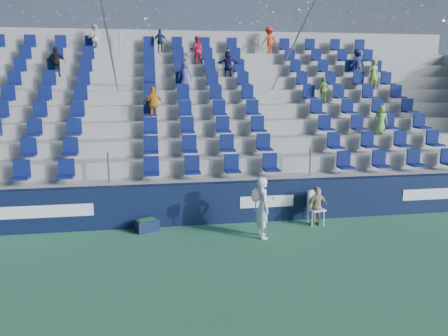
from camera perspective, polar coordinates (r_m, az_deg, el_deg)
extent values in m
plane|color=#31734E|center=(9.98, 1.44, -12.91)|extent=(70.00, 70.00, 0.00)
cube|color=#0E1735|center=(12.69, -1.15, -4.58)|extent=(24.00, 0.30, 1.20)
cube|color=white|center=(12.86, -23.79, -5.29)|extent=(3.20, 0.02, 0.34)
cube|color=white|center=(12.82, 5.63, -4.38)|extent=(1.60, 0.02, 0.34)
cube|color=white|center=(15.15, 26.22, -3.04)|extent=(2.40, 0.02, 0.34)
cube|color=#A4A49F|center=(13.24, -1.49, -3.90)|extent=(24.00, 0.85, 1.20)
cube|color=#A4A49F|center=(13.99, -1.96, -1.99)|extent=(24.00, 0.85, 1.70)
cube|color=#A4A49F|center=(14.76, -2.38, -0.28)|extent=(24.00, 0.85, 2.20)
cube|color=#A4A49F|center=(15.54, -2.75, 1.26)|extent=(24.00, 0.85, 2.70)
cube|color=#A4A49F|center=(16.33, -3.09, 2.65)|extent=(24.00, 0.85, 3.20)
cube|color=#A4A49F|center=(17.13, -3.40, 3.92)|extent=(24.00, 0.85, 3.70)
cube|color=#A4A49F|center=(17.94, -3.69, 5.06)|extent=(24.00, 0.85, 4.20)
cube|color=#A4A49F|center=(18.76, -3.95, 6.11)|extent=(24.00, 0.85, 4.70)
cube|color=#A4A49F|center=(19.58, -4.19, 7.08)|extent=(24.00, 0.85, 5.20)
cube|color=#A4A49F|center=(20.22, -4.37, 8.64)|extent=(24.00, 0.50, 6.20)
cube|color=#0D1851|center=(13.02, -1.51, 0.14)|extent=(16.05, 0.50, 0.70)
cube|color=#0D1851|center=(13.76, -1.99, 2.87)|extent=(16.05, 0.50, 0.70)
cube|color=#0D1851|center=(14.53, -2.43, 5.32)|extent=(16.05, 0.50, 0.70)
cube|color=#0D1851|center=(15.33, -2.82, 7.53)|extent=(16.05, 0.50, 0.70)
cube|color=#0D1851|center=(16.14, -3.17, 9.51)|extent=(16.05, 0.50, 0.70)
cube|color=#0D1851|center=(16.98, -3.50, 11.29)|extent=(16.05, 0.50, 0.70)
cube|color=#0D1851|center=(17.83, -3.79, 12.91)|extent=(16.05, 0.50, 0.70)
cube|color=#0D1851|center=(18.69, -4.07, 14.38)|extent=(16.05, 0.50, 0.70)
cube|color=#0D1851|center=(19.57, -4.32, 15.72)|extent=(16.05, 0.50, 0.70)
cylinder|color=gray|center=(16.10, -14.13, 12.02)|extent=(0.06, 7.68, 4.55)
cylinder|color=gray|center=(16.71, 7.32, 12.25)|extent=(0.06, 7.68, 4.55)
imported|color=#3F3E89|center=(16.89, -5.12, 11.93)|extent=(0.54, 0.36, 1.09)
imported|color=#191745|center=(17.96, 0.54, 13.44)|extent=(1.00, 0.54, 1.02)
imported|color=#9BB648|center=(19.01, 18.93, 11.47)|extent=(0.45, 0.31, 1.19)
imported|color=red|center=(20.13, 5.92, 16.22)|extent=(0.84, 0.65, 1.15)
imported|color=#172647|center=(19.46, -8.32, 16.07)|extent=(0.62, 0.39, 0.98)
imported|color=#7FB147|center=(16.38, 19.79, 5.95)|extent=(0.57, 0.45, 1.03)
imported|color=beige|center=(19.60, -16.53, 15.92)|extent=(0.55, 0.43, 1.13)
imported|color=orange|center=(15.17, -9.18, 8.25)|extent=(0.74, 0.44, 1.18)
imported|color=#BD1940|center=(18.67, -3.58, 15.07)|extent=(0.57, 0.46, 1.14)
imported|color=black|center=(18.06, -21.03, 12.81)|extent=(0.66, 0.30, 1.10)
imported|color=#19214D|center=(19.64, 17.01, 12.97)|extent=(0.82, 0.59, 1.14)
imported|color=#88B046|center=(17.23, 12.86, 9.85)|extent=(0.62, 0.39, 0.99)
imported|color=silver|center=(11.54, 5.08, -5.15)|extent=(0.39, 0.60, 1.64)
cylinder|color=navy|center=(11.22, 4.16, -5.02)|extent=(0.03, 0.03, 0.28)
torus|color=black|center=(11.14, 4.18, -3.54)|extent=(0.30, 0.17, 0.28)
plane|color=#262626|center=(11.14, 4.18, -3.54)|extent=(0.30, 0.16, 0.29)
sphere|color=yellow|center=(11.34, 6.58, -4.05)|extent=(0.07, 0.07, 0.07)
sphere|color=yellow|center=(11.39, 6.50, -3.82)|extent=(0.07, 0.07, 0.07)
cube|color=white|center=(12.87, 11.93, -5.31)|extent=(0.51, 0.51, 0.04)
cube|color=white|center=(12.98, 11.66, -3.93)|extent=(0.43, 0.13, 0.53)
cylinder|color=white|center=(12.72, 11.43, -6.59)|extent=(0.03, 0.03, 0.43)
cylinder|color=white|center=(12.85, 12.89, -6.48)|extent=(0.03, 0.03, 0.43)
cylinder|color=white|center=(13.03, 10.90, -6.13)|extent=(0.03, 0.03, 0.43)
cylinder|color=white|center=(13.15, 12.33, -6.03)|extent=(0.03, 0.03, 0.43)
imported|color=tan|center=(12.79, 12.03, -4.87)|extent=(0.71, 0.40, 1.13)
cube|color=#10193A|center=(12.33, -10.01, -7.37)|extent=(0.70, 0.58, 0.33)
cube|color=#1E662D|center=(12.31, -10.02, -7.04)|extent=(0.56, 0.44, 0.20)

